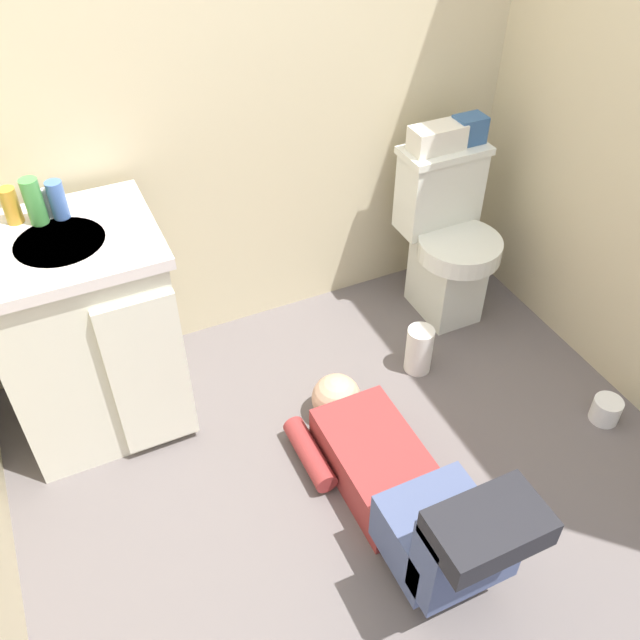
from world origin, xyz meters
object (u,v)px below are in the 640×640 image
(bottle_blue, at_px, (58,200))
(toilet_paper_roll, at_px, (606,410))
(vanity_cabinet, at_px, (88,334))
(person_plumber, at_px, (405,489))
(tissue_box, at_px, (437,138))
(toilet, at_px, (446,238))
(toiletry_bag, at_px, (469,129))
(faucet, at_px, (47,203))
(paper_towel_roll, at_px, (419,350))
(bottle_amber, at_px, (11,206))
(bottle_green, at_px, (34,201))

(bottle_blue, bearing_deg, toilet_paper_roll, -29.63)
(vanity_cabinet, distance_m, person_plumber, 1.21)
(person_plumber, relative_size, tissue_box, 4.84)
(toilet, height_order, toiletry_bag, toiletry_bag)
(faucet, relative_size, paper_towel_roll, 0.48)
(faucet, height_order, bottle_blue, bottle_blue)
(toilet, xyz_separation_m, toiletry_bag, (0.10, 0.09, 0.44))
(toiletry_bag, bearing_deg, paper_towel_roll, -134.65)
(bottle_amber, bearing_deg, person_plumber, -49.59)
(toiletry_bag, xyz_separation_m, toilet_paper_roll, (0.10, -0.95, -0.76))
(bottle_amber, xyz_separation_m, paper_towel_roll, (1.32, -0.45, -0.78))
(vanity_cabinet, distance_m, tissue_box, 1.52)
(toiletry_bag, distance_m, bottle_green, 1.66)
(toilet, bearing_deg, person_plumber, -128.23)
(bottle_amber, height_order, bottle_green, bottle_green)
(toiletry_bag, relative_size, toilet_paper_roll, 1.13)
(faucet, xyz_separation_m, paper_towel_roll, (1.21, -0.44, -0.77))
(tissue_box, relative_size, bottle_blue, 1.71)
(vanity_cabinet, bearing_deg, bottle_amber, 124.81)
(bottle_blue, bearing_deg, paper_towel_roll, -19.46)
(paper_towel_roll, distance_m, toilet_paper_roll, 0.75)
(bottle_blue, bearing_deg, person_plumber, -53.40)
(toilet, height_order, faucet, faucet)
(bottle_green, bearing_deg, toilet_paper_roll, -28.59)
(bottle_blue, height_order, paper_towel_roll, bottle_blue)
(bottle_green, bearing_deg, paper_towel_roll, -18.35)
(faucet, distance_m, bottle_blue, 0.04)
(toilet, xyz_separation_m, person_plumber, (-0.72, -0.92, -0.19))
(vanity_cabinet, height_order, toiletry_bag, toiletry_bag)
(toilet, height_order, bottle_blue, bottle_blue)
(bottle_green, relative_size, paper_towel_roll, 0.74)
(faucet, xyz_separation_m, toiletry_bag, (1.62, -0.03, -0.06))
(tissue_box, xyz_separation_m, bottle_green, (-1.50, 0.00, 0.10))
(bottle_amber, relative_size, bottle_blue, 0.94)
(vanity_cabinet, height_order, bottle_blue, bottle_blue)
(faucet, xyz_separation_m, bottle_blue, (0.03, -0.02, 0.01))
(faucet, xyz_separation_m, tissue_box, (1.47, -0.03, -0.07))
(toilet, bearing_deg, paper_towel_roll, -133.20)
(faucet, relative_size, bottle_blue, 0.78)
(faucet, bearing_deg, person_plumber, -52.81)
(toiletry_bag, height_order, toilet_paper_roll, toiletry_bag)
(vanity_cabinet, distance_m, bottle_green, 0.50)
(bottle_amber, distance_m, toilet_paper_roll, 2.24)
(vanity_cabinet, bearing_deg, toiletry_bag, 4.21)
(person_plumber, relative_size, bottle_green, 6.89)
(bottle_green, height_order, bottle_blue, bottle_green)
(tissue_box, bearing_deg, toiletry_bag, 0.00)
(toilet_paper_roll, bearing_deg, faucet, 150.31)
(vanity_cabinet, height_order, faucet, faucet)
(toilet, xyz_separation_m, vanity_cabinet, (-1.51, -0.03, 0.05))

